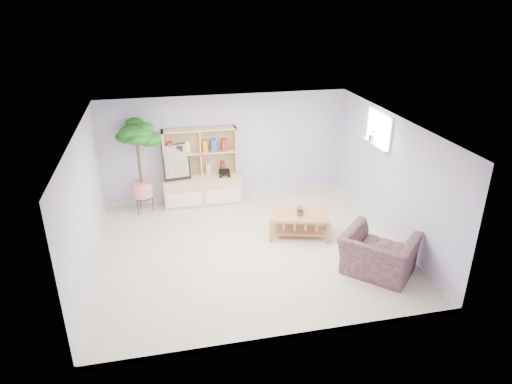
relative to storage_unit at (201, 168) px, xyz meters
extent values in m
cube|color=beige|center=(0.61, -2.24, -0.86)|extent=(5.50, 5.00, 0.01)
cube|color=white|center=(0.61, -2.24, 1.54)|extent=(5.50, 5.00, 0.01)
cube|color=silver|center=(0.61, 0.26, 0.34)|extent=(5.50, 0.01, 2.40)
cube|color=silver|center=(0.61, -4.74, 0.34)|extent=(5.50, 0.01, 2.40)
cube|color=silver|center=(-2.14, -2.24, 0.34)|extent=(0.01, 5.00, 2.40)
cube|color=silver|center=(3.36, -2.24, 0.34)|extent=(0.01, 5.00, 2.40)
cube|color=silver|center=(3.28, -1.64, 0.82)|extent=(0.14, 1.00, 0.04)
imported|color=#15541C|center=(1.69, -1.99, -0.27)|extent=(0.27, 0.25, 0.25)
imported|color=#151542|center=(2.60, -3.47, -0.44)|extent=(1.51, 1.52, 0.85)
imported|color=#165C1A|center=(3.28, -1.46, 0.97)|extent=(0.14, 0.12, 0.25)
camera|label=1|loc=(-0.84, -9.49, 3.58)|focal=32.00mm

